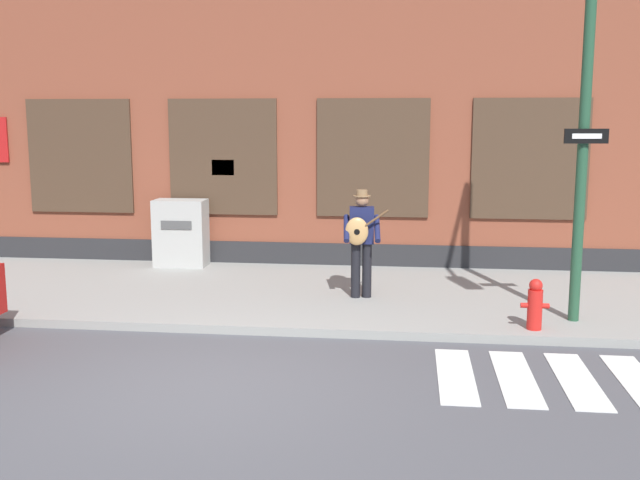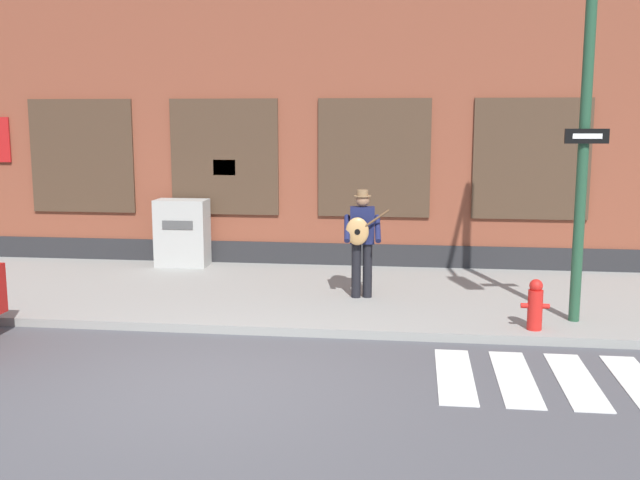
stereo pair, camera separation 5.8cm
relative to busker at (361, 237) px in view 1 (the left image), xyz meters
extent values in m
plane|color=#4C4C51|center=(-1.41, -3.92, -1.11)|extent=(160.00, 160.00, 0.00)
cube|color=gray|center=(-1.41, 0.37, -1.04)|extent=(28.00, 4.49, 0.12)
cube|color=brown|center=(-1.41, 4.62, 3.20)|extent=(28.00, 4.00, 8.61)
cube|color=#28282B|center=(-1.41, 2.60, -0.83)|extent=(28.00, 0.04, 0.55)
cube|color=#473323|center=(-5.77, 2.59, 1.10)|extent=(2.13, 0.06, 2.24)
cube|color=black|center=(-5.77, 2.58, 1.10)|extent=(2.01, 0.03, 2.12)
cube|color=#473323|center=(-2.86, 2.59, 1.10)|extent=(2.13, 0.06, 2.24)
cube|color=black|center=(-2.86, 2.58, 1.10)|extent=(2.01, 0.03, 2.12)
cube|color=#473323|center=(0.04, 2.59, 1.10)|extent=(2.13, 0.06, 2.24)
cube|color=black|center=(0.04, 2.58, 1.10)|extent=(2.01, 0.03, 2.12)
cube|color=#473323|center=(2.95, 2.59, 1.10)|extent=(2.13, 0.06, 2.24)
cube|color=black|center=(2.95, 2.58, 1.10)|extent=(2.01, 0.03, 2.12)
cube|color=yellow|center=(-2.86, 2.57, 0.90)|extent=(0.44, 0.02, 0.30)
cube|color=silver|center=(1.33, -3.17, -1.10)|extent=(0.42, 1.90, 0.01)
cube|color=silver|center=(2.01, -3.17, -1.10)|extent=(0.42, 1.90, 0.01)
cube|color=silver|center=(2.69, -3.17, -1.10)|extent=(0.42, 1.90, 0.01)
cube|color=silver|center=(3.38, -3.17, -1.10)|extent=(0.42, 1.90, 0.01)
cylinder|color=black|center=(0.10, 0.05, -0.55)|extent=(0.15, 0.15, 0.87)
cylinder|color=black|center=(-0.08, 0.01, -0.55)|extent=(0.15, 0.15, 0.87)
cube|color=#191E47|center=(0.01, 0.04, 0.18)|extent=(0.40, 0.26, 0.58)
sphere|color=#9E7051|center=(0.01, 0.04, 0.59)|extent=(0.22, 0.22, 0.22)
cylinder|color=olive|center=(0.01, 0.04, 0.65)|extent=(0.27, 0.28, 0.02)
cylinder|color=olive|center=(0.01, 0.04, 0.70)|extent=(0.18, 0.18, 0.09)
cylinder|color=#191E47|center=(0.26, -0.04, 0.14)|extent=(0.14, 0.52, 0.39)
cylinder|color=#191E47|center=(-0.22, -0.08, 0.14)|extent=(0.14, 0.52, 0.39)
ellipsoid|color=tan|center=(-0.06, -0.15, 0.11)|extent=(0.37, 0.15, 0.44)
cylinder|color=black|center=(-0.05, -0.21, 0.11)|extent=(0.09, 0.02, 0.09)
cylinder|color=brown|center=(0.21, -0.14, 0.29)|extent=(0.47, 0.08, 0.34)
cylinder|color=#234C33|center=(3.10, -0.99, 1.81)|extent=(0.15, 0.15, 5.58)
cube|color=black|center=(3.11, -1.10, 1.62)|extent=(0.60, 0.10, 0.20)
cube|color=white|center=(3.11, -1.12, 1.62)|extent=(0.40, 0.06, 0.07)
cube|color=#ADADA8|center=(-3.62, 2.17, -0.34)|extent=(0.99, 0.54, 1.29)
cube|color=#4C4C4C|center=(-3.62, 1.89, -0.15)|extent=(0.59, 0.02, 0.16)
cylinder|color=red|center=(2.47, -1.52, -0.71)|extent=(0.20, 0.20, 0.55)
sphere|color=red|center=(2.47, -1.52, -0.37)|extent=(0.18, 0.18, 0.18)
cylinder|color=red|center=(2.33, -1.52, -0.65)|extent=(0.10, 0.07, 0.07)
cylinder|color=red|center=(2.61, -1.52, -0.65)|extent=(0.10, 0.07, 0.07)
camera|label=1|loc=(0.76, -11.65, 1.88)|focal=42.00mm
camera|label=2|loc=(0.81, -11.65, 1.88)|focal=42.00mm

